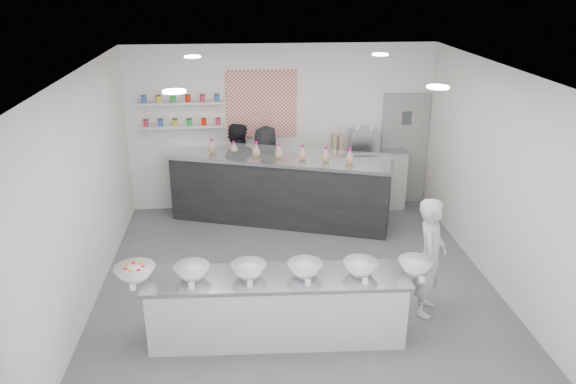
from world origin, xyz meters
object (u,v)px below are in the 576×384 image
object	(u,v)px
prep_counter	(277,307)
woman_prep	(430,257)
staff_right	(266,173)
back_bar	(279,191)
staff_left	(237,170)
espresso_ledge	(365,179)
espresso_machine	(364,141)

from	to	relation	value
prep_counter	woman_prep	distance (m)	2.04
staff_right	back_bar	bearing A→B (deg)	135.60
prep_counter	staff_left	bearing A→B (deg)	99.17
prep_counter	staff_left	xyz separation A→B (m)	(-0.47, 3.76, 0.43)
back_bar	woman_prep	xyz separation A→B (m)	(1.70, -2.96, 0.20)
staff_right	staff_left	bearing A→B (deg)	-7.18
back_bar	staff_right	distance (m)	0.42
prep_counter	espresso_ledge	bearing A→B (deg)	66.21
back_bar	staff_left	size ratio (longest dim) A/B	2.24
staff_right	espresso_ledge	bearing A→B (deg)	-163.09
espresso_machine	espresso_ledge	bearing A→B (deg)	0.00
espresso_ledge	prep_counter	bearing A→B (deg)	-115.87
back_bar	staff_left	distance (m)	0.88
back_bar	staff_left	world-z (taller)	staff_left
woman_prep	staff_right	distance (m)	3.75
back_bar	espresso_ledge	distance (m)	1.75
prep_counter	staff_right	world-z (taller)	staff_right
prep_counter	espresso_ledge	size ratio (longest dim) A/B	2.09
back_bar	espresso_machine	size ratio (longest dim) A/B	7.50
back_bar	woman_prep	bearing A→B (deg)	-41.97
espresso_ledge	woman_prep	size ratio (longest dim) A/B	0.93
prep_counter	back_bar	xyz separation A→B (m)	(0.27, 3.36, 0.17)
espresso_ledge	staff_right	size ratio (longest dim) A/B	0.88
prep_counter	woman_prep	world-z (taller)	woman_prep
espresso_machine	staff_right	distance (m)	1.88
prep_counter	back_bar	world-z (taller)	back_bar
prep_counter	espresso_machine	size ratio (longest dim) A/B	6.03
back_bar	staff_right	bearing A→B (deg)	146.49
staff_left	staff_right	world-z (taller)	staff_left
back_bar	woman_prep	size ratio (longest dim) A/B	2.43
espresso_machine	staff_left	bearing A→B (deg)	-175.56
espresso_machine	staff_left	distance (m)	2.36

